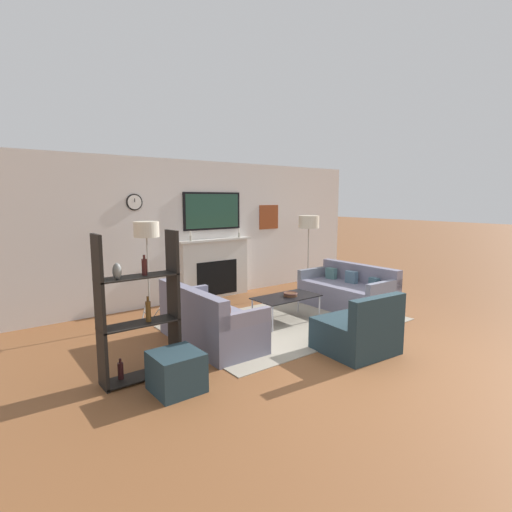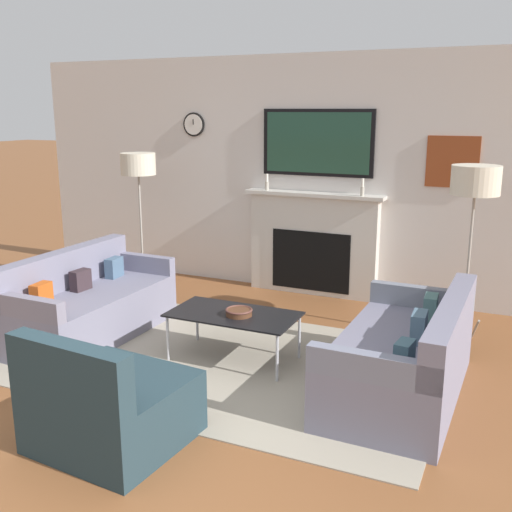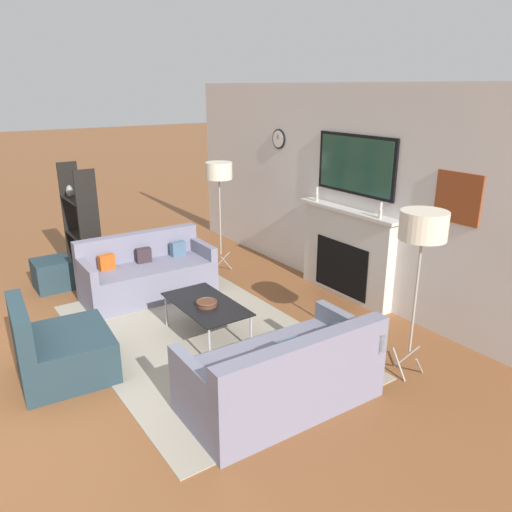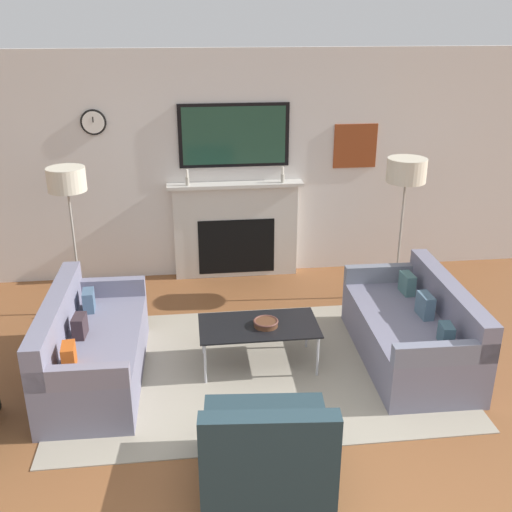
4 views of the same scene
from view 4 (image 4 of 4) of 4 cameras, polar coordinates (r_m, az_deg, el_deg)
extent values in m
cube|color=silver|center=(7.22, -2.10, 8.49)|extent=(7.55, 0.07, 2.70)
cube|color=beige|center=(7.34, -1.94, 2.37)|extent=(1.50, 0.16, 1.14)
cube|color=black|center=(7.32, -1.86, 0.90)|extent=(0.93, 0.01, 0.69)
cube|color=beige|center=(7.14, -1.99, 6.79)|extent=(1.62, 0.22, 0.04)
cylinder|color=#B2AD9E|center=(7.07, -6.55, 7.09)|extent=(0.04, 0.04, 0.10)
cylinder|color=white|center=(7.04, -6.58, 7.83)|extent=(0.03, 0.03, 0.09)
cylinder|color=#B2AD9E|center=(7.16, 2.55, 7.40)|extent=(0.04, 0.04, 0.10)
cylinder|color=white|center=(7.13, 2.56, 8.14)|extent=(0.03, 0.03, 0.09)
cube|color=black|center=(7.09, -2.11, 11.41)|extent=(1.29, 0.04, 0.74)
cube|color=#1E4233|center=(7.08, -2.10, 11.38)|extent=(1.20, 0.01, 0.66)
cylinder|color=black|center=(7.11, -15.23, 12.20)|extent=(0.29, 0.02, 0.29)
cylinder|color=silver|center=(7.10, -15.25, 12.18)|extent=(0.25, 0.00, 0.25)
cube|color=black|center=(7.09, -15.27, 12.42)|extent=(0.01, 0.00, 0.06)
cube|color=brown|center=(7.39, 9.43, 10.30)|extent=(0.52, 0.02, 0.52)
cube|color=#9F9583|center=(5.64, 0.10, -10.60)|extent=(3.56, 2.29, 0.01)
cube|color=slate|center=(5.56, -14.90, -9.30)|extent=(0.81, 1.69, 0.45)
cube|color=slate|center=(5.43, -18.52, -5.67)|extent=(0.19, 1.68, 0.36)
cube|color=slate|center=(6.10, -14.14, -2.92)|extent=(0.77, 0.11, 0.18)
cube|color=slate|center=(4.74, -16.65, -11.01)|extent=(0.77, 0.11, 0.18)
cube|color=#47617B|center=(5.85, -15.65, -4.10)|extent=(0.11, 0.20, 0.20)
cube|color=#34272B|center=(5.42, -16.44, -6.42)|extent=(0.11, 0.20, 0.19)
cube|color=#B84D17|center=(5.00, -17.39, -9.09)|extent=(0.12, 0.20, 0.20)
cube|color=slate|center=(5.84, 14.28, -7.56)|extent=(0.89, 1.71, 0.45)
cube|color=slate|center=(5.79, 17.90, -3.93)|extent=(0.19, 1.69, 0.33)
cube|color=slate|center=(5.06, 17.57, -8.83)|extent=(0.86, 0.12, 0.18)
cube|color=slate|center=(6.37, 12.24, -1.61)|extent=(0.86, 0.12, 0.18)
cube|color=#3D5D6B|center=(5.34, 17.65, -7.11)|extent=(0.12, 0.19, 0.18)
cube|color=slate|center=(5.73, 15.81, -4.55)|extent=(0.11, 0.22, 0.22)
cube|color=#486E6E|center=(6.15, 14.20, -2.55)|extent=(0.11, 0.21, 0.21)
cube|color=#23373F|center=(4.38, 0.98, -18.39)|extent=(0.94, 0.91, 0.42)
cube|color=#23373F|center=(3.85, 1.29, -17.23)|extent=(0.88, 0.21, 0.38)
cube|color=black|center=(5.48, 0.25, -6.65)|extent=(1.08, 0.58, 0.02)
cylinder|color=#B7B7BC|center=(5.34, -4.86, -10.20)|extent=(0.02, 0.02, 0.41)
cylinder|color=#B7B7BC|center=(5.45, 5.89, -9.51)|extent=(0.02, 0.02, 0.41)
cylinder|color=#B7B7BC|center=(5.77, -5.06, -7.55)|extent=(0.02, 0.02, 0.41)
cylinder|color=#B7B7BC|center=(5.87, 4.85, -6.98)|extent=(0.02, 0.02, 0.41)
cylinder|color=#56321F|center=(5.45, 0.95, -6.44)|extent=(0.22, 0.22, 0.05)
torus|color=brown|center=(5.44, 0.95, -6.23)|extent=(0.23, 0.23, 0.02)
cylinder|color=#9E998E|center=(6.81, -15.36, -4.18)|extent=(0.09, 0.23, 0.26)
cylinder|color=#9E998E|center=(6.88, -16.84, -4.07)|extent=(0.17, 0.19, 0.26)
cylinder|color=#9E998E|center=(6.71, -16.61, -4.74)|extent=(0.23, 0.07, 0.26)
cylinder|color=#9E998E|center=(6.53, -16.91, 1.14)|extent=(0.02, 0.02, 1.14)
cylinder|color=beige|center=(6.33, -17.61, 6.98)|extent=(0.39, 0.39, 0.24)
cylinder|color=#9E998E|center=(7.15, 13.83, -2.72)|extent=(0.09, 0.23, 0.26)
cylinder|color=#9E998E|center=(7.13, 12.31, -2.67)|extent=(0.17, 0.19, 0.26)
cylinder|color=#9E998E|center=(6.99, 13.22, -3.26)|extent=(0.23, 0.07, 0.26)
cylinder|color=#9E998E|center=(6.83, 13.61, 2.33)|extent=(0.02, 0.02, 1.12)
cylinder|color=beige|center=(6.64, 14.15, 7.93)|extent=(0.42, 0.42, 0.26)
camera|label=1|loc=(3.79, -87.81, -17.00)|focal=28.00mm
camera|label=2|loc=(2.94, 67.47, -11.48)|focal=42.00mm
camera|label=3|loc=(5.54, 58.14, 7.81)|focal=35.00mm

